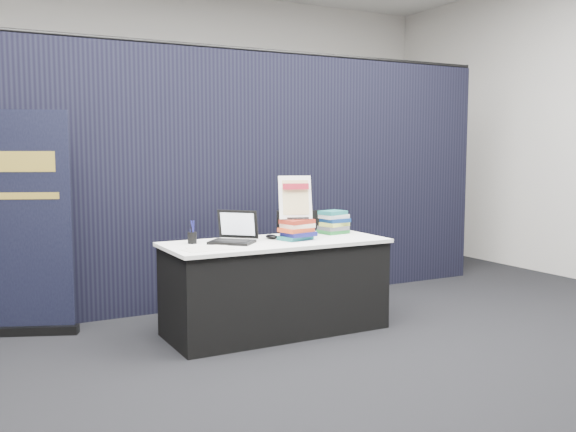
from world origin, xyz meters
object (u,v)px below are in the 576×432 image
at_px(info_sign, 295,198).
at_px(pullup_banner, 26,237).
at_px(stacking_chair, 308,258).
at_px(book_stack_tall, 297,230).
at_px(laptop, 230,235).
at_px(book_stack_short, 334,222).
at_px(display_table, 276,286).

bearing_deg(info_sign, pullup_banner, 175.81).
bearing_deg(stacking_chair, book_stack_tall, -107.70).
bearing_deg(info_sign, laptop, -168.56).
relative_size(book_stack_tall, pullup_banner, 0.15).
xyz_separation_m(book_stack_short, stacking_chair, (-0.17, 0.17, -0.33)).
xyz_separation_m(laptop, book_stack_tall, (0.55, -0.11, 0.02)).
distance_m(book_stack_short, pullup_banner, 2.54).
bearing_deg(book_stack_short, stacking_chair, 134.81).
xyz_separation_m(laptop, stacking_chair, (0.86, 0.26, -0.29)).
bearing_deg(book_stack_tall, info_sign, 90.00).
xyz_separation_m(laptop, pullup_banner, (-1.42, 0.79, -0.01)).
relative_size(display_table, book_stack_tall, 6.56).
bearing_deg(info_sign, stacking_chair, 66.81).
relative_size(display_table, stacking_chair, 1.93).
xyz_separation_m(laptop, book_stack_short, (1.03, 0.09, 0.04)).
distance_m(book_stack_short, info_sign, 0.56).
bearing_deg(pullup_banner, display_table, -2.86).
bearing_deg(book_stack_tall, pullup_banner, 155.42).
distance_m(laptop, pullup_banner, 1.62).
distance_m(book_stack_short, stacking_chair, 0.41).
height_order(display_table, laptop, laptop).
bearing_deg(laptop, book_stack_tall, 32.13).
bearing_deg(book_stack_tall, stacking_chair, 49.64).
height_order(book_stack_tall, book_stack_short, book_stack_short).
height_order(book_stack_short, pullup_banner, pullup_banner).
relative_size(display_table, info_sign, 4.92).
bearing_deg(pullup_banner, laptop, -6.31).
relative_size(laptop, info_sign, 1.23).
relative_size(laptop, book_stack_short, 1.73).
bearing_deg(display_table, book_stack_tall, -12.57).
bearing_deg(display_table, stacking_chair, 33.80).
distance_m(book_stack_tall, info_sign, 0.26).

